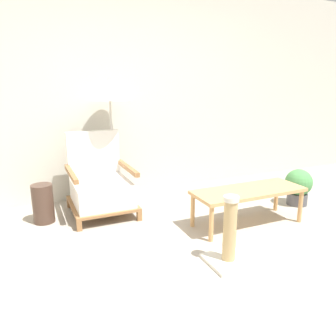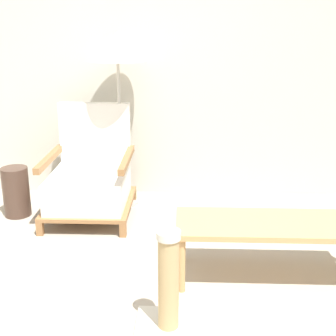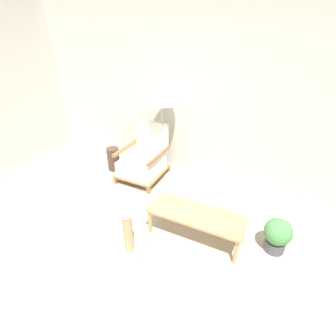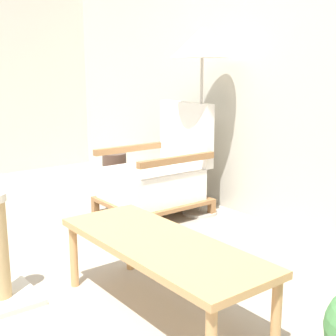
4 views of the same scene
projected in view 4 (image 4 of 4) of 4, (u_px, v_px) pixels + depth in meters
The scene contains 5 objects.
wall_back at pixel (274, 44), 3.43m from camera, with size 8.00×0.06×2.70m.
armchair at pixel (157, 176), 3.80m from camera, with size 0.69×0.77×0.90m.
floor_lamp at pixel (202, 50), 3.58m from camera, with size 0.48×0.48×1.48m.
coffee_table at pixel (161, 250), 2.20m from camera, with size 1.18×0.44×0.39m.
vase at pixel (115, 176), 4.29m from camera, with size 0.22×0.22×0.42m, color #473328.
Camera 4 is at (2.33, -0.43, 1.19)m, focal length 50.00 mm.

